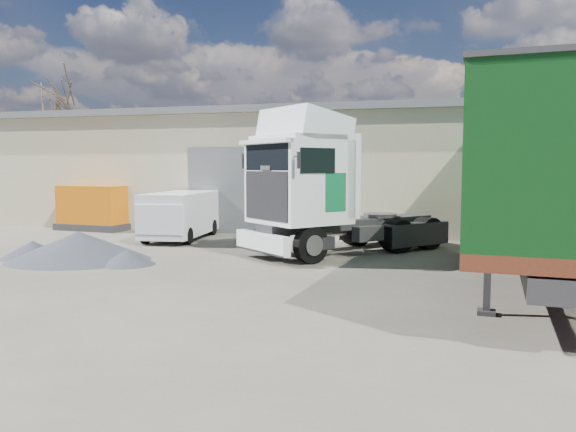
% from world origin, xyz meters
% --- Properties ---
extents(ground, '(120.00, 120.00, 0.00)m').
position_xyz_m(ground, '(0.00, 0.00, 0.00)').
color(ground, '#282621').
rests_on(ground, ground).
extents(warehouse, '(30.60, 12.60, 5.42)m').
position_xyz_m(warehouse, '(-6.00, 16.00, 2.66)').
color(warehouse, '#B6AC8C').
rests_on(warehouse, ground).
extents(bare_tree, '(4.00, 4.00, 9.60)m').
position_xyz_m(bare_tree, '(-18.00, 20.00, 7.92)').
color(bare_tree, '#382B21').
rests_on(bare_tree, ground).
extents(tractor_unit, '(6.27, 6.73, 4.56)m').
position_xyz_m(tractor_unit, '(2.73, 5.30, 1.92)').
color(tractor_unit, black).
rests_on(tractor_unit, ground).
extents(box_trailer, '(3.98, 13.53, 4.43)m').
position_xyz_m(box_trailer, '(8.59, 3.24, 2.70)').
color(box_trailer, '#2D2D30').
rests_on(box_trailer, ground).
extents(panel_van, '(2.24, 4.56, 1.80)m').
position_xyz_m(panel_van, '(-3.30, 7.57, 0.93)').
color(panel_van, black).
rests_on(panel_van, ground).
extents(orange_skip, '(3.29, 2.22, 1.96)m').
position_xyz_m(orange_skip, '(-8.42, 9.80, 0.86)').
color(orange_skip, '#2D2D30').
rests_on(orange_skip, ground).
extents(gravel_heap, '(5.76, 5.41, 0.88)m').
position_xyz_m(gravel_heap, '(-4.08, 2.33, 0.41)').
color(gravel_heap, '#20232B').
rests_on(gravel_heap, ground).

